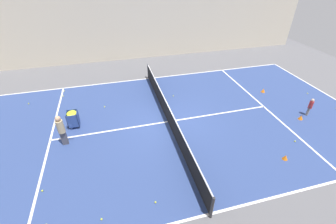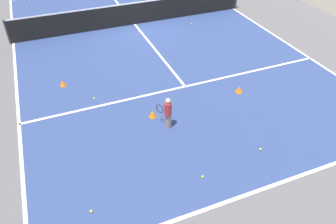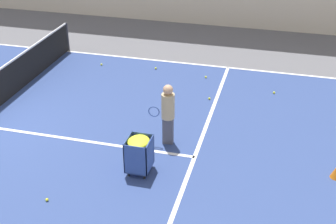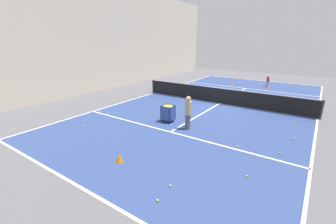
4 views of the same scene
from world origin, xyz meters
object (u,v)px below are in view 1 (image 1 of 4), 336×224
object	(u,v)px
player_near_baseline	(310,106)
training_cone_1	(263,90)
tennis_net	(168,113)
coach_at_net	(61,129)
ball_cart	(72,116)

from	to	relation	value
player_near_baseline	training_cone_1	xyz separation A→B (m)	(3.01, 0.81, -0.49)
tennis_net	coach_at_net	world-z (taller)	coach_at_net
coach_at_net	ball_cart	size ratio (longest dim) A/B	1.81
tennis_net	ball_cart	size ratio (longest dim) A/B	12.80
player_near_baseline	coach_at_net	distance (m)	13.04
coach_at_net	player_near_baseline	bearing A→B (deg)	-7.01
tennis_net	player_near_baseline	distance (m)	7.94
tennis_net	training_cone_1	world-z (taller)	tennis_net
training_cone_1	tennis_net	bearing A→B (deg)	102.82
player_near_baseline	coach_at_net	xyz separation A→B (m)	(0.95, 13.01, 0.32)
tennis_net	player_near_baseline	size ratio (longest dim) A/B	10.77
player_near_baseline	tennis_net	bearing A→B (deg)	-35.74
player_near_baseline	training_cone_1	distance (m)	3.15
player_near_baseline	coach_at_net	world-z (taller)	coach_at_net
ball_cart	coach_at_net	bearing A→B (deg)	166.99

